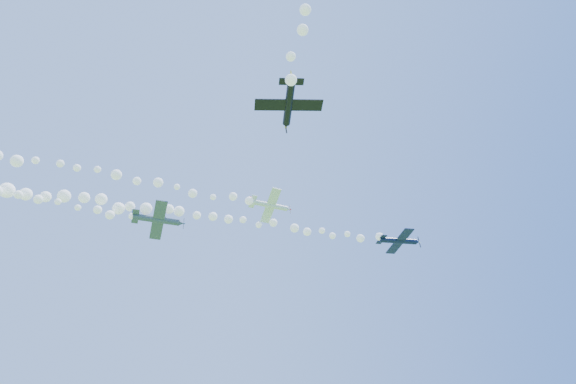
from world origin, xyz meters
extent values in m
cylinder|color=white|center=(5.64, 1.31, 48.23)|extent=(5.79, 2.50, 0.90)
cone|color=white|center=(8.77, 1.60, 48.19)|extent=(0.89, 0.94, 0.78)
cone|color=#B51419|center=(9.20, 1.64, 48.18)|extent=(0.36, 0.34, 0.28)
cube|color=black|center=(9.08, 1.63, 48.18)|extent=(0.07, 0.52, 1.82)
cube|color=white|center=(5.88, 1.31, 48.12)|extent=(2.10, 7.12, 1.66)
cube|color=white|center=(3.04, 1.09, 48.32)|extent=(1.05, 2.53, 0.62)
cube|color=#B51419|center=(2.96, 1.19, 48.84)|extent=(0.93, 0.41, 1.17)
sphere|color=black|center=(6.46, 1.47, 48.58)|extent=(0.76, 0.89, 0.84)
cylinder|color=#0B1234|center=(28.17, 4.52, 46.88)|extent=(6.66, 1.19, 1.45)
cone|color=#0B1234|center=(31.71, 4.55, 47.17)|extent=(0.87, 0.91, 0.94)
cone|color=white|center=(32.21, 4.55, 47.21)|extent=(0.36, 0.32, 0.33)
cube|color=black|center=(32.07, 4.55, 47.20)|extent=(0.22, 0.26, 2.08)
cube|color=#0B1234|center=(28.45, 4.53, 46.77)|extent=(1.74, 8.12, 0.68)
cube|color=#0B1234|center=(25.21, 4.50, 46.70)|extent=(0.97, 2.86, 0.30)
cube|color=white|center=(25.08, 4.47, 47.29)|extent=(1.14, 0.17, 1.40)
sphere|color=black|center=(29.06, 4.51, 47.37)|extent=(0.86, 0.83, 0.89)
cylinder|color=#3B4856|center=(-10.98, 4.25, 44.92)|extent=(6.88, 2.63, 1.28)
cone|color=#3B4856|center=(-7.31, 4.62, 45.09)|extent=(1.04, 1.08, 0.95)
cone|color=navy|center=(-6.80, 4.67, 45.12)|extent=(0.42, 0.40, 0.34)
cube|color=black|center=(-6.94, 4.66, 45.11)|extent=(0.20, 0.48, 2.16)
cube|color=#3B4856|center=(-10.69, 4.26, 44.80)|extent=(2.47, 8.48, 1.51)
cube|color=#3B4856|center=(-14.04, 3.95, 44.83)|extent=(1.24, 3.02, 0.58)
cube|color=navy|center=(-14.17, 4.04, 45.45)|extent=(1.17, 0.41, 1.41)
sphere|color=black|center=(-10.05, 4.41, 45.39)|extent=(0.94, 1.01, 0.97)
cylinder|color=black|center=(2.22, -28.61, 36.90)|extent=(0.80, 5.21, 0.81)
cone|color=black|center=(2.55, -25.82, 36.86)|extent=(0.70, 0.63, 0.70)
cone|color=gold|center=(2.60, -25.44, 36.85)|extent=(0.25, 0.27, 0.25)
cube|color=black|center=(2.59, -25.54, 36.85)|extent=(0.29, 0.10, 1.65)
cube|color=black|center=(2.26, -28.40, 36.80)|extent=(6.48, 2.03, 0.80)
cube|color=black|center=(1.95, -30.93, 36.98)|extent=(2.31, 0.99, 0.31)
cube|color=gold|center=(1.89, -30.98, 37.46)|extent=(0.28, 0.85, 1.05)
sphere|color=black|center=(2.28, -27.87, 37.22)|extent=(0.75, 0.71, 0.69)
camera|label=1|loc=(-4.07, -57.02, 2.00)|focal=30.00mm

